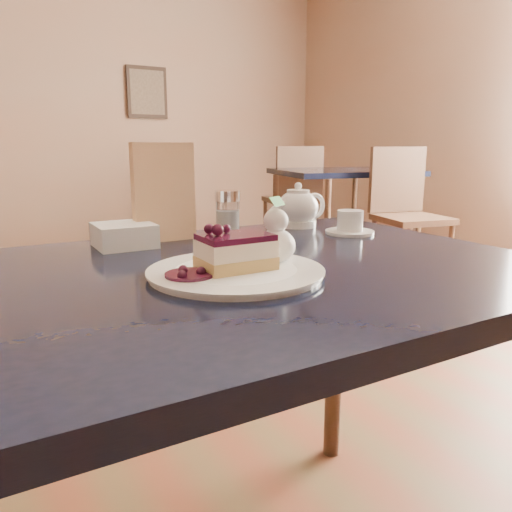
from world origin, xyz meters
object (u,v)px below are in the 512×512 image
dessert_plate (236,272)px  main_table (223,311)px  bg_table_far_right (341,255)px  tea_set (308,212)px  cheesecake_slice (236,252)px

dessert_plate → main_table: bearing=88.0°
main_table → bg_table_far_right: (2.50, 2.47, -0.65)m
tea_set → bg_table_far_right: 3.10m
dessert_plate → tea_set: bearing=39.0°
cheesecake_slice → bg_table_far_right: size_ratio=0.07×
dessert_plate → bg_table_far_right: bearing=45.3°
main_table → bg_table_far_right: bg_table_far_right is taller
main_table → dessert_plate: dessert_plate is taller
bg_table_far_right → cheesecake_slice: bearing=-120.1°
dessert_plate → bg_table_far_right: 3.63m
cheesecake_slice → tea_set: size_ratio=0.46×
cheesecake_slice → bg_table_far_right: 3.64m
dessert_plate → cheesecake_slice: bearing=-135.0°
dessert_plate → tea_set: 0.56m
bg_table_far_right → tea_set: bearing=-119.0°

